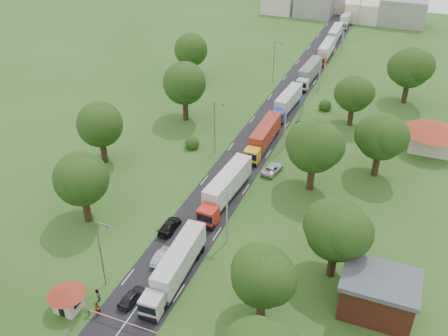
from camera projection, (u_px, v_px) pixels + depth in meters
The scene contains 42 objects.
ground at pixel (210, 205), 75.80m from camera, with size 260.00×260.00×0.00m, color #27501A.
road at pixel (253, 145), 91.55m from camera, with size 8.00×200.00×0.04m, color black.
boom_barrier at pixel (111, 318), 56.06m from camera, with size 9.22×0.35×1.18m.
guard_booth at pixel (67, 296), 57.23m from camera, with size 4.40×4.40×3.45m.
info_sign at pixel (302, 103), 100.13m from camera, with size 0.12×3.10×4.10m.
pole_1 at pixel (227, 215), 66.07m from camera, with size 1.60×0.24×9.00m.
pole_2 at pixel (285, 125), 88.12m from camera, with size 1.60×0.24×9.00m.
pole_3 at pixel (320, 72), 110.17m from camera, with size 1.60×0.24×9.00m.
pole_4 at pixel (343, 36), 132.23m from camera, with size 1.60×0.24×9.00m.
pole_5 at pixel (360, 10), 154.28m from camera, with size 1.60×0.24×9.00m.
lamp_0 at pixel (101, 250), 58.79m from camera, with size 2.03×0.22×10.00m.
lamp_1 at pixel (215, 125), 86.36m from camera, with size 2.03×0.22×10.00m.
lamp_2 at pixel (274, 60), 113.93m from camera, with size 2.03×0.22×10.00m.
tree_2 at pixel (263, 275), 53.82m from camera, with size 8.00×8.00×10.10m.
tree_3 at pixel (337, 229), 59.48m from camera, with size 8.80×8.80×11.07m.
tree_4 at pixel (314, 145), 75.55m from camera, with size 9.60×9.60×12.05m.
tree_5 at pixel (381, 136), 79.33m from camera, with size 8.80×8.80×11.07m.
tree_6 at pixel (354, 93), 95.25m from camera, with size 8.00×8.00×10.10m.
tree_7 at pixel (411, 67), 103.58m from camera, with size 9.60×9.60×12.05m.
tree_10 at pixel (82, 178), 68.96m from camera, with size 8.80×8.80×11.07m.
tree_11 at pixel (100, 124), 82.98m from camera, with size 8.80×8.80×11.07m.
tree_12 at pixel (185, 83), 96.52m from camera, with size 9.60×9.60×12.05m.
tree_13 at pixel (191, 50), 115.12m from camera, with size 8.80×8.80×11.07m.
house_brick at pixel (378, 294), 56.73m from camera, with size 8.60×6.60×5.20m.
house_cream at pixel (433, 133), 88.02m from camera, with size 10.08×10.08×5.80m.
distant_town at pixel (346, 9), 160.37m from camera, with size 52.00×8.00×8.00m.
truck_0 at pixel (176, 266), 61.43m from camera, with size 2.98×14.55×4.02m.
truck_1 at pixel (225, 188), 75.74m from camera, with size 3.47×15.49×4.28m.
truck_2 at pixel (264, 136), 89.96m from camera, with size 2.51×14.64×4.06m.
truck_3 at pixel (287, 102), 102.83m from camera, with size 2.99×14.06×3.89m.
truck_4 at pixel (309, 73), 116.60m from camera, with size 3.07×14.65×4.05m.
truck_5 at pixel (326, 51), 129.98m from camera, with size 2.55×14.36×3.98m.
truck_6 at pixel (335, 35), 141.82m from camera, with size 2.62×14.04×3.89m.
truck_7 at pixel (347, 19), 155.92m from camera, with size 2.85×13.52×3.74m.
truck_8 at pixel (357, 4), 170.44m from camera, with size 3.14×15.17×4.19m.
car_lane_front at pixel (132, 297), 59.02m from camera, with size 1.62×4.03×1.37m, color black.
car_lane_mid at pixel (162, 257), 65.03m from camera, with size 1.44×4.12×1.36m, color #A5A7AE.
car_lane_rear at pixel (169, 226), 70.39m from camera, with size 1.94×4.78×1.39m, color black.
car_verge_near at pixel (272, 169), 83.36m from camera, with size 2.26×4.90×1.36m, color silver.
car_verge_far at pixel (299, 125), 96.85m from camera, with size 1.67×4.15×1.42m, color #4F5255.
pedestrian_near at pixel (98, 309), 57.13m from camera, with size 0.66×0.43×1.81m, color gray.
pedestrian_booth at pixel (97, 296), 58.95m from camera, with size 0.86×0.67×1.76m, color gray.
Camera 1 is at (24.78, -56.14, 44.90)m, focal length 40.00 mm.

